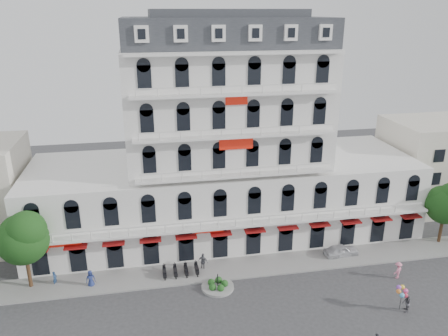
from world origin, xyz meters
TOP-DOWN VIEW (x-y plane):
  - ground at (0.00, 0.00)m, footprint 120.00×120.00m
  - sidewalk at (0.00, 9.00)m, footprint 53.00×4.00m
  - main_building at (0.00, 18.00)m, footprint 45.00×15.00m
  - flank_building_east at (30.00, 20.00)m, footprint 14.00×10.00m
  - traffic_island at (-3.00, 6.00)m, footprint 3.20×3.20m
  - parked_scooter_row at (-6.35, 8.80)m, footprint 4.40×1.80m
  - tree_west_inner at (-20.95, 9.48)m, footprint 4.76×4.76m
  - tree_east_inner at (24.05, 9.98)m, footprint 4.40×4.37m
  - parked_car at (11.48, 9.41)m, footprint 3.97×1.82m
  - pedestrian_left at (-15.20, 8.53)m, footprint 0.95×0.68m
  - pedestrian_mid at (-3.93, 9.50)m, footprint 1.17×1.01m
  - pedestrian_right at (15.25, 4.35)m, footprint 1.34×1.12m
  - pedestrian_far at (-18.72, 9.50)m, footprint 0.52×0.64m
  - balloon_vendor at (12.96, -0.50)m, footprint 1.45×1.35m

SIDE VIEW (x-z plane):
  - ground at x=0.00m, z-range 0.00..0.00m
  - parked_scooter_row at x=-6.35m, z-range -0.55..0.55m
  - sidewalk at x=0.00m, z-range 0.00..0.16m
  - traffic_island at x=-3.00m, z-range -0.54..1.06m
  - parked_car at x=11.48m, z-range 0.00..1.32m
  - pedestrian_far at x=-18.72m, z-range 0.00..1.50m
  - pedestrian_right at x=15.25m, z-range 0.00..1.81m
  - pedestrian_left at x=-15.20m, z-range 0.00..1.81m
  - pedestrian_mid at x=-3.93m, z-range 0.00..1.89m
  - balloon_vendor at x=12.96m, z-range 0.04..2.49m
  - tree_east_inner at x=24.05m, z-range 1.43..9.00m
  - tree_west_inner at x=-20.95m, z-range 1.56..9.81m
  - flank_building_east at x=30.00m, z-range 0.00..12.00m
  - main_building at x=0.00m, z-range -2.94..22.86m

